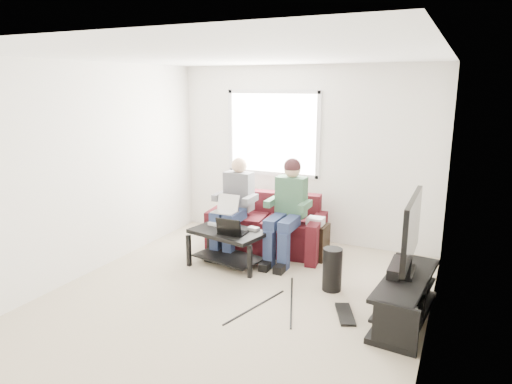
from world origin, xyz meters
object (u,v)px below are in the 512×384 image
(sofa, at_px, (268,228))
(coffee_table, at_px, (228,239))
(tv_stand, at_px, (405,300))
(subwoofer, at_px, (332,269))
(end_table, at_px, (315,240))
(tv, at_px, (411,231))

(sofa, relative_size, coffee_table, 1.68)
(sofa, height_order, tv_stand, sofa)
(tv_stand, bearing_deg, subwoofer, 158.49)
(tv_stand, xyz_separation_m, end_table, (-1.34, 1.20, 0.06))
(end_table, bearing_deg, tv_stand, -41.95)
(tv_stand, bearing_deg, tv, 91.47)
(tv_stand, bearing_deg, end_table, 138.05)
(tv, xyz_separation_m, end_table, (-1.33, 1.10, -0.64))
(tv, distance_m, subwoofer, 1.10)
(tv, xyz_separation_m, subwoofer, (-0.85, 0.23, -0.65))
(sofa, bearing_deg, tv, -29.85)
(end_table, bearing_deg, coffee_table, -143.86)
(coffee_table, bearing_deg, sofa, 74.68)
(tv_stand, distance_m, end_table, 1.80)
(coffee_table, xyz_separation_m, subwoofer, (1.45, -0.16, -0.10))
(subwoofer, bearing_deg, tv, -15.49)
(tv_stand, relative_size, tv, 1.26)
(end_table, bearing_deg, subwoofer, -60.70)
(tv, bearing_deg, subwoofer, 164.51)
(sofa, xyz_separation_m, tv, (2.08, -1.19, 0.61))
(tv_stand, distance_m, tv, 0.71)
(tv_stand, bearing_deg, sofa, 148.15)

